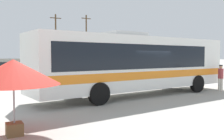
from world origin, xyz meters
TOP-DOWN VIEW (x-y plane):
  - ground_plane at (0.00, 10.00)m, footprint 300.00×300.00m
  - perimeter_wall at (0.00, 25.70)m, footprint 80.00×0.30m
  - coach_bus_white_orange at (-0.27, 0.22)m, footprint 12.53×3.53m
  - attendant_by_bus_door at (5.52, -1.06)m, footprint 0.47×0.47m
  - vendor_umbrella_secondary_red at (-7.53, -3.98)m, footprint 2.57×2.57m
  - utility_pole_near at (10.20, 28.98)m, footprint 1.80×0.25m
  - utility_pole_far at (4.34, 27.83)m, footprint 1.80×0.24m

SIDE VIEW (x-z plane):
  - ground_plane at x=0.00m, z-range 0.00..0.00m
  - attendant_by_bus_door at x=5.52m, z-range 0.12..1.79m
  - perimeter_wall at x=0.00m, z-range 0.00..1.91m
  - vendor_umbrella_secondary_red at x=-7.53m, z-range 0.69..2.83m
  - coach_bus_white_orange at x=-0.27m, z-range 0.12..3.64m
  - utility_pole_far at x=4.34m, z-range 0.19..9.03m
  - utility_pole_near at x=10.20m, z-range 0.19..9.55m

